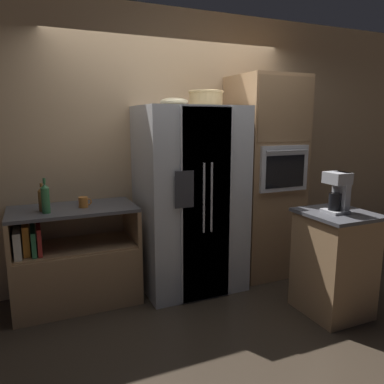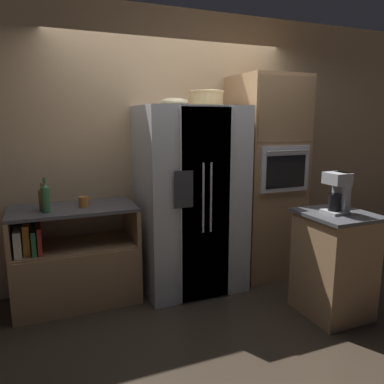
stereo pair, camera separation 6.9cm
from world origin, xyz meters
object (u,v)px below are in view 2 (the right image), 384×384
Objects in this scene: bottle_tall at (42,198)px; coffee_maker at (338,191)px; refrigerator at (190,199)px; fruit_bowl at (174,102)px; wall_oven at (265,177)px; bottle_short at (45,197)px; mug at (84,202)px; wicker_basket at (206,98)px.

coffee_maker reaches higher than bottle_tall.
refrigerator reaches higher than coffee_maker.
fruit_bowl is at bearing -170.92° from refrigerator.
wall_oven is at bearing 3.78° from fruit_bowl.
fruit_bowl is at bearing -4.23° from bottle_tall.
wall_oven is 1.06m from coffee_maker.
bottle_short reaches higher than mug.
wall_oven is at bearing -0.45° from bottle_tall.
wall_oven is at bearing -2.08° from wicker_basket.
fruit_bowl is at bearing -165.56° from wicker_basket.
wall_oven is at bearing 1.82° from bottle_short.
wall_oven is 8.76× the size of bottle_tall.
fruit_bowl is (-0.17, -0.03, 0.95)m from refrigerator.
wall_oven is 8.18× the size of fruit_bowl.
bottle_tall is (-1.57, -0.01, -0.88)m from wicker_basket.
refrigerator is 5.20× the size of wicker_basket.
mug is 0.34× the size of coffee_maker.
bottle_short is (-1.54, -0.10, -0.86)m from wicker_basket.
fruit_bowl is at bearing -176.22° from wall_oven.
coffee_maker is at bearing -56.45° from wicker_basket.
wall_oven reaches higher than wicker_basket.
bottle_tall is 2.53m from coffee_maker.
wall_oven is (0.89, 0.04, 0.16)m from refrigerator.
fruit_bowl is 1.24m from mug.
bottle_tall is at bearing 179.72° from mug.
wall_oven reaches higher than bottle_tall.
bottle_short is at bearing -178.80° from refrigerator.
refrigerator reaches higher than mug.
mug is at bearing 179.52° from wall_oven.
refrigerator is 1.35m from bottle_short.
wicker_basket is 1.02× the size of coffee_maker.
bottle_short is at bearing -176.43° from wicker_basket.
bottle_tall is 0.09m from bottle_short.
coffee_maker is at bearing -42.15° from fruit_bowl.
wicker_basket reaches higher than bottle_short.
refrigerator is 7.45× the size of bottle_tall.
wall_oven reaches higher than coffee_maker.
fruit_bowl reaches higher than mug.
fruit_bowl is at bearing 0.02° from bottle_short.
refrigerator is 0.85× the size of wall_oven.
wicker_basket is 1.52m from coffee_maker.
coffee_maker is at bearing -47.89° from refrigerator.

